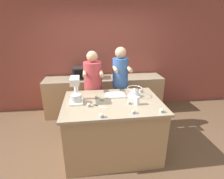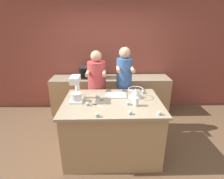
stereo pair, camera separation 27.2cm
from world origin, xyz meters
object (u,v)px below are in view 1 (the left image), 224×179
Objects in this scene: cupcake_0 at (101,115)px; cupcake_1 at (89,105)px; cupcake_7 at (102,99)px; person_left at (93,91)px; person_right at (120,87)px; baking_tray at (115,95)px; cupcake_4 at (141,91)px; cupcake_2 at (133,112)px; cupcake_6 at (129,102)px; cupcake_5 at (97,97)px; microwave_oven at (85,73)px; mixing_bowl at (135,92)px; stand_mixer at (76,92)px; cupcake_3 at (162,110)px; drinking_glass at (137,101)px; knife at (99,106)px.

cupcake_1 is (-0.16, 0.34, 0.00)m from cupcake_0.
cupcake_0 and cupcake_7 have the same top height.
cupcake_0 is at bearing -95.13° from cupcake_7.
person_right is at bearing -0.11° from person_left.
person_right is 5.09× the size of baking_tray.
cupcake_1 is 1.00× the size of cupcake_4.
cupcake_1 is at bearing 154.24° from cupcake_2.
cupcake_5 is at bearing 149.45° from cupcake_6.
microwave_oven reaches higher than baking_tray.
mixing_bowl reaches higher than cupcake_5.
stand_mixer is at bearing -94.96° from microwave_oven.
mixing_bowl is 4.39× the size of cupcake_7.
cupcake_3 is 0.93m from cupcake_7.
cupcake_2 is 1.00× the size of cupcake_3.
cupcake_3 is at bearing -68.97° from mixing_bowl.
person_left is at bearing 93.90° from cupcake_5.
cupcake_3 is (0.27, -0.29, -0.04)m from drinking_glass.
drinking_glass is at bearing -16.04° from cupcake_6.
baking_tray is 0.57m from cupcake_1.
stand_mixer is at bearing -165.45° from baking_tray.
person_right reaches higher than cupcake_2.
mixing_bowl is 1.58m from microwave_oven.
stand_mixer is 0.68m from baking_tray.
person_left is 1.00m from cupcake_6.
cupcake_7 is at bearing -146.43° from baking_tray.
knife is (0.06, -0.87, 0.09)m from person_left.
cupcake_1 is (-0.15, 0.01, 0.03)m from knife.
cupcake_1 is 1.03m from cupcake_4.
cupcake_0 is (-0.56, -0.32, -0.04)m from drinking_glass.
microwave_oven reaches higher than cupcake_2.
mixing_bowl is at bearing 74.23° from cupcake_2.
person_left reaches higher than drinking_glass.
person_right reaches higher than stand_mixer.
cupcake_0 is at bearing -87.39° from cupcake_5.
mixing_bowl reaches higher than knife.
baking_tray is at bearing 103.09° from cupcake_2.
cupcake_0 is at bearing -110.90° from person_right.
drinking_glass reaches higher than cupcake_1.
cupcake_6 is (0.01, 0.30, 0.00)m from cupcake_2.
knife is at bearing -29.97° from stand_mixer.
person_left is at bearing 154.29° from cupcake_4.
cupcake_7 is (-0.24, -0.16, 0.01)m from baking_tray.
mixing_bowl reaches higher than baking_tray.
mixing_bowl is at bearing -76.47° from person_right.
person_right is 0.76m from cupcake_5.
person_left reaches higher than cupcake_0.
baking_tray is 0.85m from cupcake_3.
cupcake_7 is at bearing -170.21° from mixing_bowl.
cupcake_6 is (0.47, -0.28, 0.00)m from cupcake_5.
cupcake_3 is (0.83, 0.03, 0.00)m from cupcake_0.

